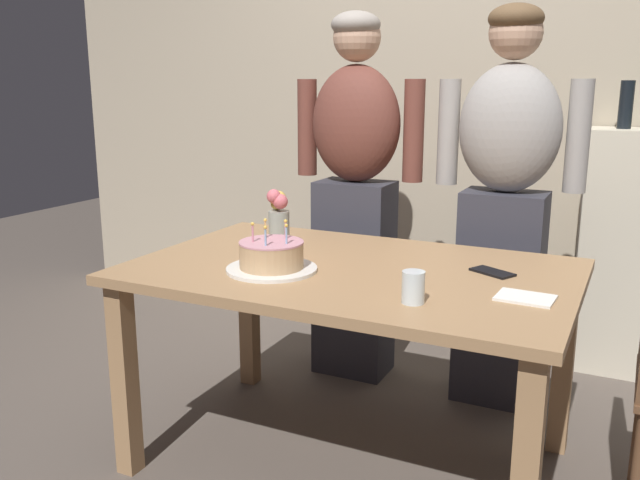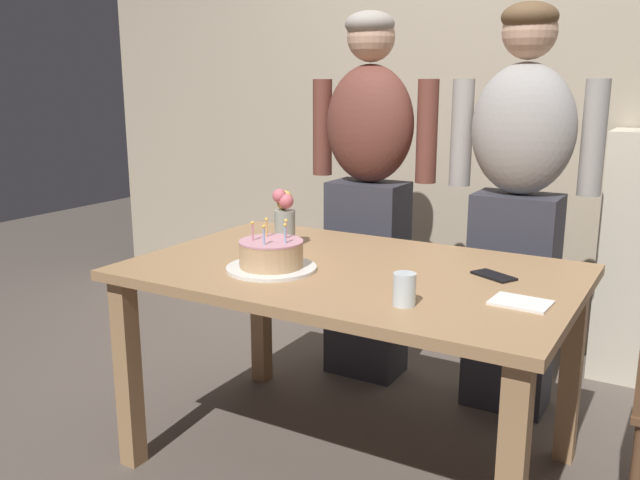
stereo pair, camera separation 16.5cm
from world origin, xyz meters
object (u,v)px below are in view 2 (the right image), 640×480
at_px(birthday_cake, 271,256).
at_px(cell_phone, 494,276).
at_px(napkin_stack, 521,303).
at_px(person_man_bearded, 369,192).
at_px(person_woman_cardigan, 518,206).
at_px(flower_vase, 284,217).
at_px(water_glass_near, 404,289).

relative_size(birthday_cake, cell_phone, 2.14).
xyz_separation_m(birthday_cake, napkin_stack, (0.82, 0.06, -0.04)).
relative_size(cell_phone, napkin_stack, 0.88).
relative_size(person_man_bearded, person_woman_cardigan, 1.00).
distance_m(birthday_cake, flower_vase, 0.32).
bearing_deg(cell_phone, birthday_cake, -128.80).
xyz_separation_m(birthday_cake, flower_vase, (-0.13, 0.29, 0.07)).
bearing_deg(birthday_cake, cell_phone, 23.44).
height_order(cell_phone, person_woman_cardigan, person_woman_cardigan).
distance_m(cell_phone, person_man_bearded, 0.98).
height_order(water_glass_near, person_woman_cardigan, person_woman_cardigan).
distance_m(water_glass_near, flower_vase, 0.78).
relative_size(birthday_cake, person_woman_cardigan, 0.19).
relative_size(napkin_stack, person_woman_cardigan, 0.10).
relative_size(cell_phone, flower_vase, 0.62).
xyz_separation_m(napkin_stack, person_woman_cardigan, (-0.23, 0.84, 0.13)).
bearing_deg(person_woman_cardigan, water_glass_near, 86.79).
xyz_separation_m(cell_phone, person_man_bearded, (-0.76, 0.61, 0.13)).
relative_size(birthday_cake, napkin_stack, 1.88).
xyz_separation_m(cell_phone, person_woman_cardigan, (-0.08, 0.61, 0.13)).
distance_m(flower_vase, person_man_bearded, 0.62).
relative_size(napkin_stack, flower_vase, 0.71).
bearing_deg(water_glass_near, flower_vase, 149.03).
xyz_separation_m(water_glass_near, cell_phone, (0.14, 0.41, -0.04)).
distance_m(napkin_stack, person_woman_cardigan, 0.88).
distance_m(birthday_cake, napkin_stack, 0.83).
distance_m(napkin_stack, person_man_bearded, 1.24).
bearing_deg(cell_phone, water_glass_near, -81.26).
height_order(birthday_cake, person_woman_cardigan, person_woman_cardigan).
height_order(cell_phone, napkin_stack, same).
xyz_separation_m(water_glass_near, napkin_stack, (0.29, 0.18, -0.04)).
bearing_deg(person_man_bearded, napkin_stack, 136.99).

